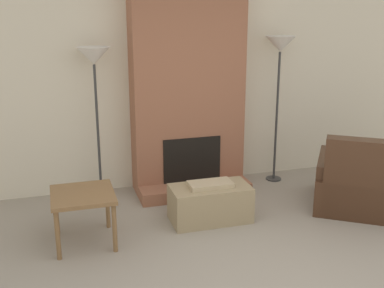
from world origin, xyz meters
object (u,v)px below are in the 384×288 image
Objects in this scene: ottoman at (210,203)px; floor_lamp_right at (280,51)px; side_table at (83,200)px; armchair at (359,186)px; floor_lamp_left at (94,63)px.

floor_lamp_right is (1.22, 0.95, 1.49)m from ottoman.
ottoman is 1.37m from side_table.
floor_lamp_right is at bearing -31.56° from armchair.
ottoman is 2.01m from floor_lamp_left.
armchair is 0.74× the size of floor_lamp_left.
floor_lamp_right reaches higher than side_table.
ottoman is 1.74m from armchair.
floor_lamp_left reaches higher than side_table.
ottoman is 0.45× the size of floor_lamp_right.
side_table is at bearing -174.65° from ottoman.
ottoman is at bearing -41.84° from floor_lamp_left.
floor_lamp_right reaches higher than armchair.
ottoman is 0.47× the size of floor_lamp_left.
armchair is 0.71× the size of floor_lamp_right.
armchair reaches higher than ottoman.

